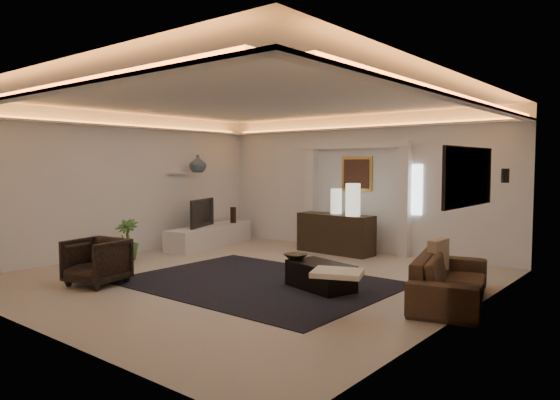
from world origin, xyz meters
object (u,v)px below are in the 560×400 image
Objects in this scene: coffee_table at (320,276)px; armchair at (97,262)px; console at (335,234)px; sofa at (451,278)px.

armchair reaches higher than coffee_table.
console is 0.77× the size of sofa.
armchair is at bearing -102.89° from console.
coffee_table is at bearing 92.36° from sofa.
console reaches higher than armchair.
coffee_table is 1.30× the size of armchair.
console is at bearing 64.26° from armchair.
console is at bearing 134.96° from coffee_table.
armchair is at bearing 103.33° from sofa.
armchair is (-1.30, -4.71, -0.04)m from console.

